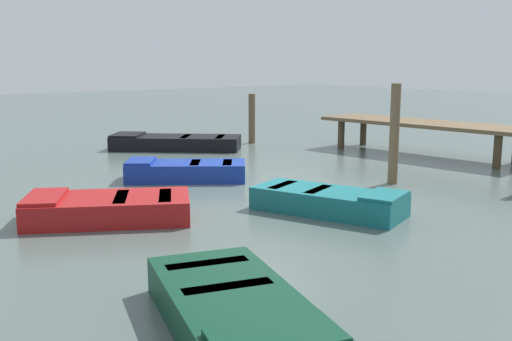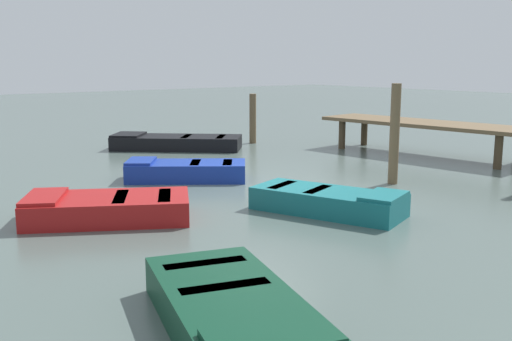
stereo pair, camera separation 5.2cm
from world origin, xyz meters
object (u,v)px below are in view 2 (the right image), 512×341
Objects in this scene: rowboat_black at (176,142)px; rowboat_teal at (329,201)px; rowboat_dark_green at (232,312)px; rowboat_red at (107,207)px; mooring_piling_far_right at (253,119)px; dock_segment at (424,126)px; mooring_piling_mid_right at (395,134)px; rowboat_blue at (186,170)px.

rowboat_teal is at bearing 120.47° from rowboat_black.
rowboat_dark_green is 4.71m from rowboat_red.
rowboat_black is at bearing 148.14° from rowboat_teal.
rowboat_red is 1.85× the size of mooring_piling_far_right.
rowboat_teal is 0.96× the size of rowboat_red.
dock_segment is 2.84× the size of mooring_piling_mid_right.
rowboat_teal and rowboat_red have the same top height.
mooring_piling_mid_right is (1.03, 6.11, 0.86)m from rowboat_red.
mooring_piling_mid_right is (1.97, -3.76, 0.23)m from dock_segment.
mooring_piling_mid_right is (3.12, 3.30, 0.86)m from rowboat_blue.
rowboat_blue is at bearing -133.46° from mooring_piling_mid_right.
rowboat_dark_green is at bearing 104.73° from rowboat_black.
rowboat_black is at bearing -98.01° from mooring_piling_far_right.
rowboat_blue is 0.97× the size of rowboat_teal.
dock_segment is at bearing 117.69° from mooring_piling_mid_right.
rowboat_black and rowboat_red have the same top height.
rowboat_blue is 0.92× the size of rowboat_red.
rowboat_black is 2.30× the size of mooring_piling_far_right.
mooring_piling_mid_right is at bearing 135.46° from rowboat_dark_green.
mooring_piling_far_right reaches higher than dock_segment.
mooring_piling_far_right is at bearing 159.00° from rowboat_dark_green.
rowboat_red is 9.72m from mooring_piling_far_right.
rowboat_dark_green and rowboat_blue have the same top height.
mooring_piling_mid_right is at bearing 88.32° from rowboat_teal.
dock_segment is 5.42m from mooring_piling_far_right.
rowboat_red is at bearing -140.51° from rowboat_teal.
rowboat_teal is 3.77m from rowboat_red.
mooring_piling_mid_right is (6.94, -1.60, 0.28)m from mooring_piling_far_right.
mooring_piling_mid_right is at bearing -12.95° from mooring_piling_far_right.
mooring_piling_mid_right is at bearing -68.08° from dock_segment.
rowboat_black is 8.06m from rowboat_red.
rowboat_dark_green is 1.04× the size of rowboat_teal.
rowboat_black is at bearing -98.14° from rowboat_red.
rowboat_teal is at bearing -29.70° from mooring_piling_far_right.
rowboat_dark_green and rowboat_teal have the same top height.
rowboat_red is at bearing 94.19° from rowboat_black.
dock_segment is at bearing -152.00° from rowboat_blue.
dock_segment is 9.93m from rowboat_red.
rowboat_red is (-1.95, -3.22, -0.00)m from rowboat_teal.
rowboat_teal is 1.31× the size of mooring_piling_mid_right.
rowboat_black is at bearing -143.73° from dock_segment.
rowboat_black is 12.40m from rowboat_dark_green.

